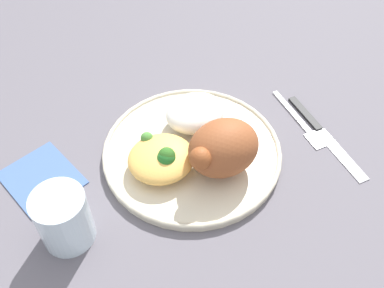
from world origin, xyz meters
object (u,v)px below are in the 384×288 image
(rice_pile, at_px, (195,113))
(knife, at_px, (319,129))
(plate, at_px, (192,152))
(water_glass, at_px, (64,218))
(roasted_chicken, at_px, (223,148))
(napkin, at_px, (41,178))
(fork, at_px, (300,121))
(mac_cheese_with_broccoli, at_px, (162,158))

(rice_pile, bearing_deg, knife, 151.03)
(plate, bearing_deg, water_glass, 12.30)
(plate, bearing_deg, roasted_chicken, 113.28)
(knife, xyz_separation_m, napkin, (0.41, -0.11, -0.00))
(plate, xyz_separation_m, roasted_chicken, (-0.02, 0.05, 0.05))
(fork, bearing_deg, knife, 118.16)
(fork, xyz_separation_m, napkin, (0.40, -0.08, -0.00))
(fork, distance_m, napkin, 0.41)
(fork, bearing_deg, plate, -6.40)
(plate, distance_m, rice_pile, 0.06)
(fork, xyz_separation_m, knife, (-0.02, 0.03, 0.00))
(water_glass, bearing_deg, knife, 179.21)
(plate, relative_size, fork, 1.87)
(water_glass, xyz_separation_m, napkin, (0.01, -0.11, -0.04))
(plate, bearing_deg, napkin, -16.68)
(napkin, bearing_deg, roasted_chicken, 154.23)
(knife, bearing_deg, fork, -61.84)
(rice_pile, bearing_deg, plate, 56.56)
(water_glass, bearing_deg, fork, -176.51)
(roasted_chicken, relative_size, napkin, 1.03)
(rice_pile, xyz_separation_m, napkin, (0.24, -0.02, -0.03))
(water_glass, bearing_deg, plate, -167.70)
(fork, bearing_deg, rice_pile, -22.83)
(fork, bearing_deg, water_glass, 3.49)
(knife, height_order, napkin, knife)
(fork, bearing_deg, napkin, -11.98)
(roasted_chicken, height_order, napkin, roasted_chicken)
(mac_cheese_with_broccoli, height_order, knife, mac_cheese_with_broccoli)
(mac_cheese_with_broccoli, relative_size, water_glass, 1.16)
(roasted_chicken, height_order, mac_cheese_with_broccoli, roasted_chicken)
(mac_cheese_with_broccoli, xyz_separation_m, napkin, (0.16, -0.07, -0.03))
(roasted_chicken, xyz_separation_m, mac_cheese_with_broccoli, (0.07, -0.04, -0.02))
(plate, relative_size, napkin, 2.52)
(mac_cheese_with_broccoli, xyz_separation_m, fork, (-0.24, 0.01, -0.03))
(rice_pile, bearing_deg, roasted_chicken, 84.84)
(roasted_chicken, distance_m, knife, 0.19)
(knife, relative_size, water_glass, 2.33)
(roasted_chicken, relative_size, fork, 0.76)
(roasted_chicken, bearing_deg, napkin, -25.77)
(roasted_chicken, height_order, fork, roasted_chicken)
(mac_cheese_with_broccoli, relative_size, napkin, 0.90)
(mac_cheese_with_broccoli, distance_m, water_glass, 0.16)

